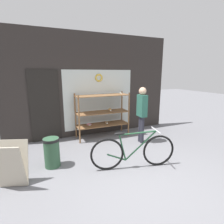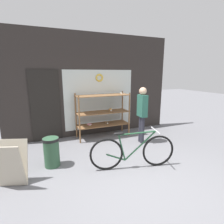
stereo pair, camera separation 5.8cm
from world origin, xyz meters
name	(u,v)px [view 2 (the right image)]	position (x,y,z in m)	size (l,w,h in m)	color
ground_plane	(140,181)	(0.00, 0.00, 0.00)	(30.00, 30.00, 0.00)	slate
storefront_facade	(92,87)	(-0.04, 2.94, 1.57)	(5.38, 0.13, 3.21)	#2D2826
display_case	(103,112)	(0.18, 2.53, 0.81)	(1.64, 0.55, 1.40)	brown
bicycle	(133,152)	(0.11, 0.49, 0.38)	(1.79, 0.58, 0.83)	black
sandwich_board	(11,165)	(-2.17, 0.77, 0.42)	(0.59, 0.52, 0.82)	#B2A893
pedestrian	(142,111)	(1.06, 1.65, 0.95)	(0.21, 0.33, 1.61)	#282833
trash_bin	(52,151)	(-1.47, 1.23, 0.35)	(0.35, 0.35, 0.65)	#2D5138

